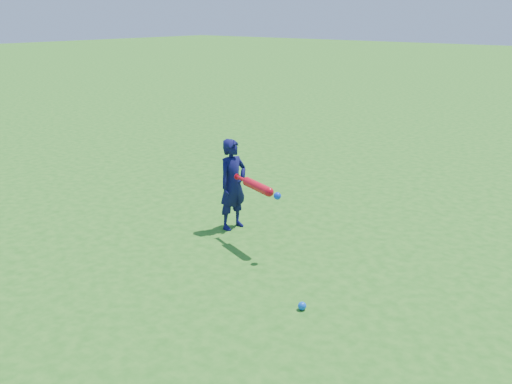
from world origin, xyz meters
TOP-DOWN VIEW (x-y plane):
  - ground at (0.00, 0.00)m, footprint 80.00×80.00m
  - child at (0.29, -0.36)m, footprint 0.28×0.40m
  - ground_ball_blue at (1.99, -1.43)m, footprint 0.07×0.07m
  - bat_swing at (0.88, -0.63)m, footprint 0.81×0.33m

SIDE VIEW (x-z plane):
  - ground at x=0.00m, z-range 0.00..0.00m
  - ground_ball_blue at x=1.99m, z-range 0.00..0.07m
  - child at x=0.29m, z-range 0.00..1.04m
  - bat_swing at x=0.88m, z-range 0.62..0.71m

